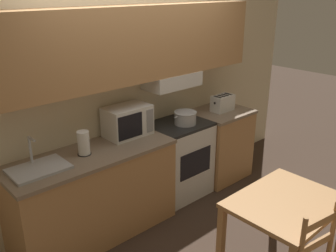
# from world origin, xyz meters

# --- Properties ---
(ground_plane) EXTENTS (16.00, 16.00, 0.00)m
(ground_plane) POSITION_xyz_m (0.00, 0.00, 0.00)
(ground_plane) COLOR #3D2D23
(wall_back) EXTENTS (5.44, 0.38, 2.55)m
(wall_back) POSITION_xyz_m (0.01, -0.07, 1.55)
(wall_back) COLOR beige
(wall_back) RESTS_ON ground_plane
(lower_counter_main) EXTENTS (1.65, 0.62, 0.90)m
(lower_counter_main) POSITION_xyz_m (-0.70, -0.30, 0.45)
(lower_counter_main) COLOR tan
(lower_counter_main) RESTS_ON ground_plane
(lower_counter_right_stub) EXTENTS (0.72, 0.62, 0.90)m
(lower_counter_right_stub) POSITION_xyz_m (1.17, -0.30, 0.45)
(lower_counter_right_stub) COLOR tan
(lower_counter_right_stub) RESTS_ON ground_plane
(stove_range) EXTENTS (0.68, 0.57, 0.90)m
(stove_range) POSITION_xyz_m (0.46, -0.28, 0.45)
(stove_range) COLOR silver
(stove_range) RESTS_ON ground_plane
(cooking_pot) EXTENTS (0.34, 0.26, 0.15)m
(cooking_pot) POSITION_xyz_m (0.51, -0.34, 0.98)
(cooking_pot) COLOR #B7BABF
(cooking_pot) RESTS_ON stove_range
(microwave) EXTENTS (0.47, 0.30, 0.32)m
(microwave) POSITION_xyz_m (-0.18, -0.18, 1.06)
(microwave) COLOR silver
(microwave) RESTS_ON lower_counter_main
(toaster) EXTENTS (0.30, 0.17, 0.20)m
(toaster) POSITION_xyz_m (1.19, -0.31, 1.00)
(toaster) COLOR silver
(toaster) RESTS_ON lower_counter_right_stub
(sink_basin) EXTENTS (0.48, 0.34, 0.28)m
(sink_basin) POSITION_xyz_m (-1.21, -0.30, 0.92)
(sink_basin) COLOR #B7BABF
(sink_basin) RESTS_ON lower_counter_main
(paper_towel_roll) EXTENTS (0.13, 0.13, 0.23)m
(paper_towel_roll) POSITION_xyz_m (-0.76, -0.29, 1.02)
(paper_towel_roll) COLOR black
(paper_towel_roll) RESTS_ON lower_counter_main
(dining_table) EXTENTS (0.91, 0.71, 0.75)m
(dining_table) POSITION_xyz_m (0.16, -1.87, 0.63)
(dining_table) COLOR #B27F4C
(dining_table) RESTS_ON ground_plane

